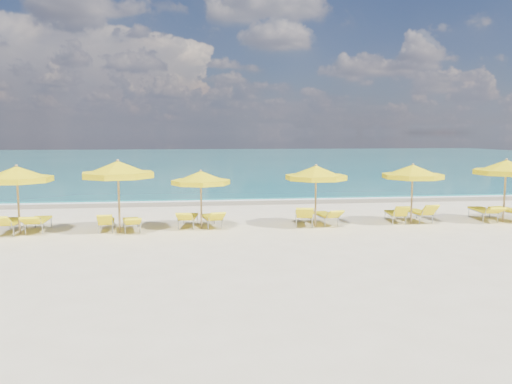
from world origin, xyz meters
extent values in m
plane|color=beige|center=(0.00, 0.00, 0.00)|extent=(120.00, 120.00, 0.00)
cube|color=#12676A|center=(0.00, 48.00, 0.00)|extent=(120.00, 80.00, 0.30)
cube|color=tan|center=(0.00, 7.40, 0.00)|extent=(120.00, 2.60, 0.01)
cube|color=white|center=(0.00, 8.20, 0.00)|extent=(120.00, 1.20, 0.03)
cube|color=white|center=(-6.00, 17.00, 0.00)|extent=(14.00, 0.36, 0.05)
cube|color=white|center=(8.00, 24.00, 0.00)|extent=(18.00, 0.30, 0.05)
cylinder|color=tan|center=(-8.52, 0.20, 1.17)|extent=(0.07, 0.07, 2.34)
cone|color=yellow|center=(-8.52, 0.20, 2.15)|extent=(3.17, 3.17, 0.47)
cylinder|color=yellow|center=(-8.52, 0.20, 1.92)|extent=(3.20, 3.20, 0.19)
sphere|color=tan|center=(-8.52, 0.20, 2.39)|extent=(0.10, 0.10, 0.10)
cylinder|color=tan|center=(-5.08, 0.05, 1.25)|extent=(0.08, 0.08, 2.50)
cone|color=yellow|center=(-5.08, 0.05, 2.30)|extent=(3.03, 3.03, 0.50)
cylinder|color=yellow|center=(-5.08, 0.05, 2.05)|extent=(3.05, 3.05, 0.20)
sphere|color=tan|center=(-5.08, 0.05, 2.55)|extent=(0.11, 0.11, 0.11)
cylinder|color=tan|center=(-2.18, 0.39, 1.05)|extent=(0.07, 0.07, 2.10)
cone|color=yellow|center=(-2.18, 0.39, 1.93)|extent=(2.25, 2.25, 0.42)
cylinder|color=yellow|center=(-2.18, 0.39, 1.72)|extent=(2.27, 2.27, 0.17)
sphere|color=tan|center=(-2.18, 0.39, 2.14)|extent=(0.09, 0.09, 0.09)
cylinder|color=tan|center=(2.12, 0.30, 1.13)|extent=(0.07, 0.07, 2.26)
cone|color=yellow|center=(2.12, 0.30, 2.08)|extent=(3.00, 3.00, 0.45)
cylinder|color=yellow|center=(2.12, 0.30, 1.86)|extent=(3.03, 3.03, 0.18)
sphere|color=tan|center=(2.12, 0.30, 2.31)|extent=(0.10, 0.10, 0.10)
cylinder|color=tan|center=(5.95, 0.34, 1.13)|extent=(0.07, 0.07, 2.26)
cone|color=yellow|center=(5.95, 0.34, 2.08)|extent=(2.81, 2.81, 0.45)
cylinder|color=yellow|center=(5.95, 0.34, 1.86)|extent=(2.83, 2.83, 0.18)
sphere|color=tan|center=(5.95, 0.34, 2.31)|extent=(0.10, 0.10, 0.10)
cylinder|color=tan|center=(9.76, 0.25, 1.21)|extent=(0.08, 0.08, 2.42)
cone|color=yellow|center=(9.76, 0.25, 2.23)|extent=(3.09, 3.09, 0.48)
cylinder|color=yellow|center=(9.76, 0.25, 1.99)|extent=(3.12, 3.12, 0.19)
sphere|color=tan|center=(9.76, 0.25, 2.47)|extent=(0.11, 0.11, 0.11)
cube|color=#FFEA0F|center=(-8.87, 0.50, 0.40)|extent=(0.64, 1.40, 0.09)
cube|color=#FFEA0F|center=(-8.89, -0.48, 0.58)|extent=(0.63, 0.61, 0.42)
cube|color=#FFEA0F|center=(-8.03, 0.74, 0.40)|extent=(0.65, 1.39, 0.08)
cube|color=#FFEA0F|center=(-8.00, -0.24, 0.54)|extent=(0.63, 0.64, 0.35)
cube|color=#FFEA0F|center=(-5.61, 0.47, 0.33)|extent=(0.64, 1.21, 0.07)
cube|color=#FFEA0F|center=(-5.53, -0.30, 0.52)|extent=(0.56, 0.50, 0.42)
cube|color=#FFEA0F|center=(-4.71, 0.33, 0.36)|extent=(0.77, 1.31, 0.08)
cube|color=#FFEA0F|center=(-4.55, -0.53, 0.48)|extent=(0.64, 0.65, 0.31)
cube|color=#FFEA0F|center=(-2.66, 0.90, 0.37)|extent=(0.75, 1.36, 0.08)
cube|color=#FFEA0F|center=(-2.79, 0.00, 0.52)|extent=(0.65, 0.65, 0.36)
cube|color=#FFEA0F|center=(-1.81, 0.76, 0.36)|extent=(0.80, 1.35, 0.08)
cube|color=#FFEA0F|center=(-1.64, -0.10, 0.52)|extent=(0.66, 0.64, 0.38)
cube|color=#FFEA0F|center=(1.77, 0.75, 0.41)|extent=(0.90, 1.52, 0.09)
cube|color=#FFEA0F|center=(1.58, -0.21, 0.61)|extent=(0.74, 0.70, 0.46)
cube|color=#FFEA0F|center=(2.61, 0.77, 0.37)|extent=(0.75, 1.34, 0.08)
cube|color=#FFEA0F|center=(2.74, -0.11, 0.52)|extent=(0.64, 0.64, 0.36)
cube|color=#FFEA0F|center=(5.49, 0.82, 0.35)|extent=(0.68, 1.27, 0.07)
cube|color=#FFEA0F|center=(5.40, 0.02, 0.55)|extent=(0.59, 0.52, 0.45)
cube|color=#FFEA0F|center=(6.48, 0.88, 0.37)|extent=(0.67, 1.33, 0.08)
cube|color=#FFEA0F|center=(6.54, 0.02, 0.58)|extent=(0.61, 0.54, 0.47)
cube|color=#FFEA0F|center=(9.24, 0.86, 0.40)|extent=(0.77, 1.46, 0.09)
cube|color=#FFEA0F|center=(9.14, -0.13, 0.54)|extent=(0.69, 0.71, 0.33)
cube|color=#FFEA0F|center=(10.22, 0.71, 0.41)|extent=(0.87, 1.52, 0.09)
camera|label=1|loc=(-2.49, -17.90, 3.52)|focal=35.00mm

